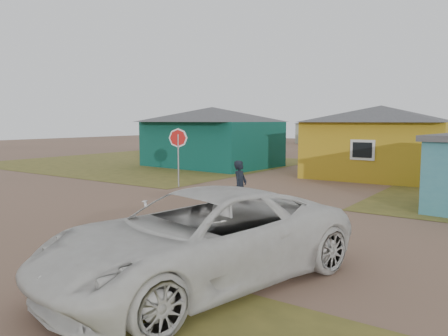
# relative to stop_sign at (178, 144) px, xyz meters

# --- Properties ---
(ground) EXTENTS (120.00, 120.00, 0.00)m
(ground) POSITION_rel_stop_sign_xyz_m (4.13, -4.92, -1.99)
(ground) COLOR brown
(grass_nw) EXTENTS (20.00, 18.00, 0.00)m
(grass_nw) POSITION_rel_stop_sign_xyz_m (-9.87, 8.08, -1.98)
(grass_nw) COLOR brown
(grass_nw) RESTS_ON ground
(house_teal) EXTENTS (8.93, 7.08, 4.00)m
(house_teal) POSITION_rel_stop_sign_xyz_m (-4.37, 8.58, 0.07)
(house_teal) COLOR #0B3F37
(house_teal) RESTS_ON ground
(house_yellow) EXTENTS (7.72, 6.76, 3.90)m
(house_yellow) POSITION_rel_stop_sign_xyz_m (6.63, 9.08, 0.02)
(house_yellow) COLOR #BB931C
(house_yellow) RESTS_ON ground
(house_pale_west) EXTENTS (7.04, 6.15, 3.60)m
(house_pale_west) POSITION_rel_stop_sign_xyz_m (-1.87, 29.08, -0.13)
(house_pale_west) COLOR gray
(house_pale_west) RESTS_ON ground
(house_pale_north) EXTENTS (6.28, 5.81, 3.40)m
(house_pale_north) POSITION_rel_stop_sign_xyz_m (-9.87, 41.08, -0.23)
(house_pale_north) COLOR gray
(house_pale_north) RESTS_ON ground
(stop_sign) EXTENTS (0.89, 0.07, 2.73)m
(stop_sign) POSITION_rel_stop_sign_xyz_m (0.00, 0.00, 0.00)
(stop_sign) COLOR gray
(stop_sign) RESTS_ON ground
(cyclist) EXTENTS (1.68, 0.67, 1.85)m
(cyclist) POSITION_rel_stop_sign_xyz_m (6.02, -4.06, -1.31)
(cyclist) COLOR black
(cyclist) RESTS_ON ground
(vehicle) EXTENTS (4.31, 6.83, 1.76)m
(vehicle) POSITION_rel_stop_sign_xyz_m (8.29, -8.99, -1.11)
(vehicle) COLOR silver
(vehicle) RESTS_ON ground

